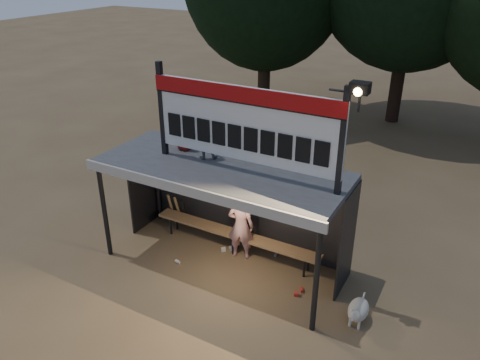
# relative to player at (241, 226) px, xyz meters

# --- Properties ---
(ground) EXTENTS (80.00, 80.00, 0.00)m
(ground) POSITION_rel_player_xyz_m (-0.20, -0.43, -0.78)
(ground) COLOR brown
(ground) RESTS_ON ground
(player) EXTENTS (0.64, 0.49, 1.57)m
(player) POSITION_rel_player_xyz_m (0.00, 0.00, 0.00)
(player) COLOR white
(player) RESTS_ON ground
(child_a) EXTENTS (0.59, 0.55, 0.96)m
(child_a) POSITION_rel_player_xyz_m (-0.70, -0.21, 2.02)
(child_a) COLOR slate
(child_a) RESTS_ON dugout_shelter
(child_b) EXTENTS (0.53, 0.45, 0.92)m
(child_b) POSITION_rel_player_xyz_m (-1.35, -0.04, 1.99)
(child_b) COLOR #A01C18
(child_b) RESTS_ON dugout_shelter
(dugout_shelter) EXTENTS (5.10, 2.08, 2.32)m
(dugout_shelter) POSITION_rel_player_xyz_m (-0.20, -0.19, 1.06)
(dugout_shelter) COLOR #424245
(dugout_shelter) RESTS_ON ground
(scoreboard_assembly) EXTENTS (4.10, 0.27, 1.99)m
(scoreboard_assembly) POSITION_rel_player_xyz_m (0.36, -0.44, 2.54)
(scoreboard_assembly) COLOR black
(scoreboard_assembly) RESTS_ON dugout_shelter
(bench) EXTENTS (4.00, 0.35, 0.48)m
(bench) POSITION_rel_player_xyz_m (-0.20, 0.12, -0.35)
(bench) COLOR olive
(bench) RESTS_ON ground
(dog) EXTENTS (0.36, 0.81, 0.49)m
(dog) POSITION_rel_player_xyz_m (2.85, -0.79, -0.50)
(dog) COLOR beige
(dog) RESTS_ON ground
(bats) EXTENTS (0.48, 0.33, 0.84)m
(bats) POSITION_rel_player_xyz_m (-1.95, 0.39, -0.35)
(bats) COLOR olive
(bats) RESTS_ON ground
(litter) EXTENTS (2.84, 1.38, 0.08)m
(litter) POSITION_rel_player_xyz_m (0.35, -0.25, -0.75)
(litter) COLOR red
(litter) RESTS_ON ground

